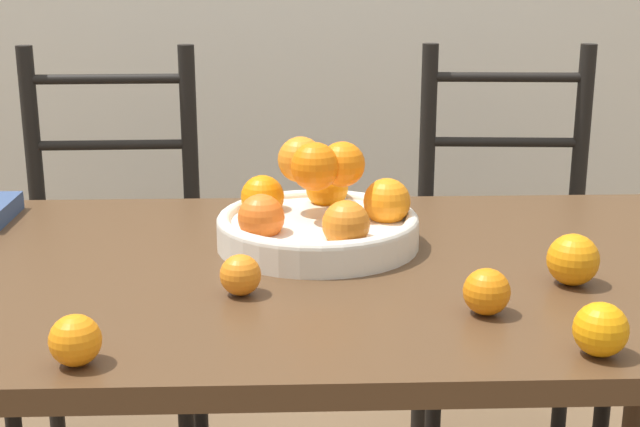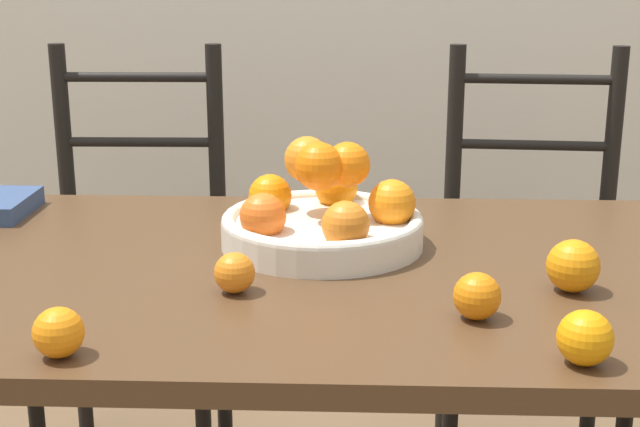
{
  "view_description": "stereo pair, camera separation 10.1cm",
  "coord_description": "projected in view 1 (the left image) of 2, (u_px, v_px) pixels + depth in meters",
  "views": [
    {
      "loc": [
        -0.02,
        -1.34,
        1.24
      ],
      "look_at": [
        0.03,
        -0.0,
        0.86
      ],
      "focal_mm": 50.0,
      "sensor_mm": 36.0,
      "label": 1
    },
    {
      "loc": [
        0.08,
        -1.34,
        1.24
      ],
      "look_at": [
        0.03,
        -0.0,
        0.86
      ],
      "focal_mm": 50.0,
      "sensor_mm": 36.0,
      "label": 2
    }
  ],
  "objects": [
    {
      "name": "chair_left",
      "position": [
        110.0,
        285.0,
        2.13
      ],
      "size": [
        0.43,
        0.41,
        1.04
      ],
      "rotation": [
        0.0,
        0.0,
        0.02
      ],
      "color": "black",
      "rests_on": "ground_plane"
    },
    {
      "name": "orange_loose_1",
      "position": [
        573.0,
        260.0,
        1.32
      ],
      "size": [
        0.08,
        0.08,
        0.08
      ],
      "color": "orange",
      "rests_on": "dining_table"
    },
    {
      "name": "orange_loose_3",
      "position": [
        75.0,
        340.0,
        1.06
      ],
      "size": [
        0.06,
        0.06,
        0.06
      ],
      "color": "orange",
      "rests_on": "dining_table"
    },
    {
      "name": "orange_loose_2",
      "position": [
        487.0,
        292.0,
        1.21
      ],
      "size": [
        0.06,
        0.06,
        0.06
      ],
      "color": "orange",
      "rests_on": "dining_table"
    },
    {
      "name": "orange_loose_4",
      "position": [
        601.0,
        329.0,
        1.08
      ],
      "size": [
        0.07,
        0.07,
        0.07
      ],
      "color": "orange",
      "rests_on": "dining_table"
    },
    {
      "name": "orange_loose_0",
      "position": [
        240.0,
        275.0,
        1.28
      ],
      "size": [
        0.06,
        0.06,
        0.06
      ],
      "color": "orange",
      "rests_on": "dining_table"
    },
    {
      "name": "dining_table",
      "position": [
        303.0,
        328.0,
        1.44
      ],
      "size": [
        1.6,
        0.83,
        0.77
      ],
      "color": "#4C331E",
      "rests_on": "ground_plane"
    },
    {
      "name": "fruit_bowl",
      "position": [
        318.0,
        216.0,
        1.5
      ],
      "size": [
        0.34,
        0.34,
        0.18
      ],
      "color": "silver",
      "rests_on": "dining_table"
    },
    {
      "name": "chair_right",
      "position": [
        506.0,
        280.0,
        2.17
      ],
      "size": [
        0.45,
        0.43,
        1.04
      ],
      "rotation": [
        0.0,
        0.0,
        -0.07
      ],
      "color": "black",
      "rests_on": "ground_plane"
    }
  ]
}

